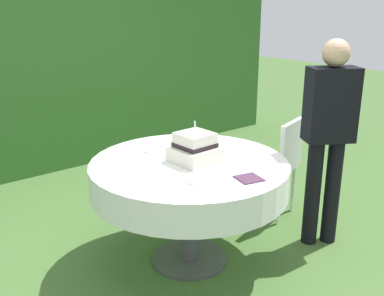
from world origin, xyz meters
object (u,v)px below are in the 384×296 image
serving_plate_far (167,144)px  garden_chair (280,159)px  cake_table (189,177)px  serving_plate_left (255,162)px  wedding_cake (195,148)px  standing_person (328,130)px  serving_plate_right (152,151)px  serving_plate_near (195,181)px  napkin_stack (249,178)px

serving_plate_far → garden_chair: size_ratio=0.16×
serving_plate_far → cake_table: bearing=-104.3°
serving_plate_left → garden_chair: bearing=28.0°
wedding_cake → garden_chair: (1.03, 0.10, -0.33)m
wedding_cake → standing_person: (0.94, -0.43, 0.05)m
garden_chair → cake_table: bearing=-175.4°
serving_plate_far → serving_plate_right: 0.19m
serving_plate_left → garden_chair: (0.74, 0.39, -0.25)m
serving_plate_right → serving_plate_far: bearing=17.7°
wedding_cake → serving_plate_left: size_ratio=2.12×
serving_plate_near → standing_person: 1.20m
napkin_stack → serving_plate_far: bearing=89.4°
napkin_stack → garden_chair: 1.16m
serving_plate_right → napkin_stack: 0.85m
cake_table → serving_plate_far: size_ratio=9.92×
wedding_cake → garden_chair: wedding_cake is taller
cake_table → serving_plate_far: bearing=75.7°
wedding_cake → serving_plate_far: (0.06, 0.42, -0.09)m
standing_person → serving_plate_left: bearing=168.3°
cake_table → serving_plate_right: 0.38m
garden_chair → serving_plate_near: bearing=-162.9°
wedding_cake → serving_plate_near: bearing=-129.3°
wedding_cake → napkin_stack: wedding_cake is taller
cake_table → serving_plate_far: serving_plate_far is taller
cake_table → wedding_cake: bearing=-15.6°
serving_plate_far → serving_plate_left: (0.24, -0.71, 0.00)m
serving_plate_near → serving_plate_right: same height
cake_table → serving_plate_right: serving_plate_right is taller
cake_table → serving_plate_far: (0.10, 0.41, 0.12)m
wedding_cake → serving_plate_right: size_ratio=2.94×
standing_person → garden_chair: bearing=80.0°
cake_table → serving_plate_right: (-0.08, 0.35, 0.12)m
cake_table → napkin_stack: bearing=-79.0°
serving_plate_left → serving_plate_right: 0.78m
serving_plate_near → standing_person: (1.18, -0.13, 0.14)m
serving_plate_left → napkin_stack: size_ratio=0.98×
cake_table → serving_plate_near: 0.39m
cake_table → serving_plate_near: (-0.20, -0.31, 0.12)m
serving_plate_left → napkin_stack: bearing=-143.2°
serving_plate_near → serving_plate_left: bearing=0.4°
garden_chair → serving_plate_left: bearing=-152.0°
wedding_cake → serving_plate_left: (0.30, -0.29, -0.09)m
cake_table → serving_plate_near: serving_plate_near is taller
cake_table → standing_person: standing_person is taller
wedding_cake → serving_plate_right: (-0.12, 0.36, -0.09)m
serving_plate_right → napkin_stack: serving_plate_right is taller
serving_plate_right → garden_chair: garden_chair is taller
serving_plate_far → garden_chair: bearing=-18.3°
serving_plate_near → napkin_stack: serving_plate_near is taller
wedding_cake → garden_chair: size_ratio=0.35×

